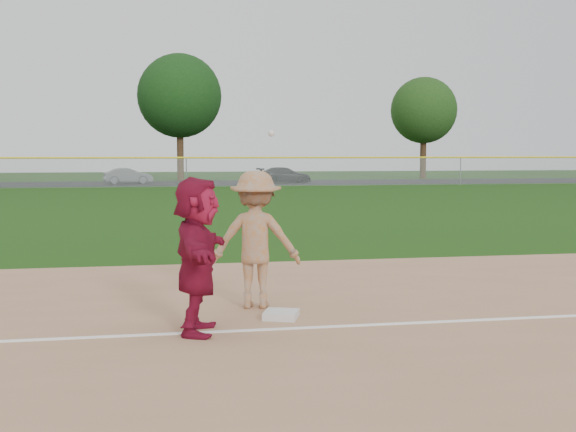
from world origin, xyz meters
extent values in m
plane|color=#173E0C|center=(0.00, 0.00, 0.00)|extent=(160.00, 160.00, 0.00)
cube|color=white|center=(0.00, -0.80, 0.03)|extent=(60.00, 0.10, 0.01)
cube|color=black|center=(0.00, 46.00, 0.01)|extent=(120.00, 10.00, 0.01)
cube|color=silver|center=(-0.41, -0.18, 0.07)|extent=(0.58, 0.58, 0.10)
imported|color=maroon|center=(-1.59, -0.79, 1.02)|extent=(0.88, 1.93, 2.00)
imported|color=slate|center=(-4.12, 45.61, 0.60)|extent=(3.75, 1.80, 1.18)
imported|color=black|center=(7.70, 44.83, 0.62)|extent=(4.35, 2.19, 1.21)
imported|color=gray|center=(-0.65, 0.62, 1.04)|extent=(1.46, 1.06, 2.03)
sphere|color=silver|center=(-0.44, 0.45, 2.60)|extent=(0.09, 0.09, 0.09)
plane|color=#999EA0|center=(0.00, 40.00, 1.00)|extent=(110.00, 0.00, 110.00)
cylinder|color=yellow|center=(0.00, 40.00, 2.00)|extent=(110.00, 0.12, 0.12)
cylinder|color=gray|center=(0.00, 40.00, 1.00)|extent=(0.08, 0.08, 2.00)
cylinder|color=gray|center=(20.00, 40.00, 1.00)|extent=(0.08, 0.08, 2.00)
cylinder|color=#3B2715|center=(0.00, 51.50, 2.05)|extent=(0.56, 0.56, 4.10)
sphere|color=black|center=(0.00, 51.50, 7.08)|extent=(7.00, 7.00, 7.00)
cylinder|color=#352213|center=(22.00, 52.80, 1.82)|extent=(0.56, 0.56, 3.64)
sphere|color=#183911|center=(22.00, 52.80, 6.19)|extent=(6.00, 6.00, 6.00)
camera|label=1|loc=(-2.10, -9.91, 2.32)|focal=45.00mm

